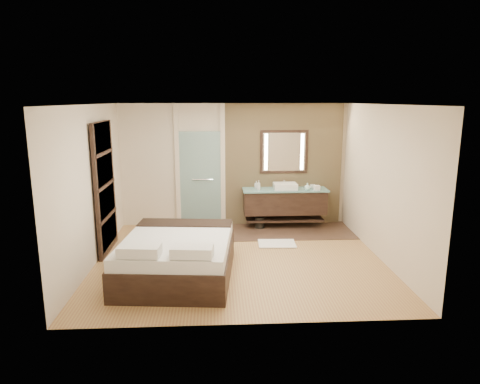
{
  "coord_description": "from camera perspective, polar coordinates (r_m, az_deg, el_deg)",
  "views": [
    {
      "loc": [
        -0.38,
        -7.16,
        2.78
      ],
      "look_at": [
        0.04,
        0.6,
        1.09
      ],
      "focal_mm": 32.0,
      "sensor_mm": 36.0,
      "label": 1
    }
  ],
  "objects": [
    {
      "name": "tile_strip",
      "position": [
        9.24,
        3.13,
        -5.24
      ],
      "size": [
        3.8,
        1.3,
        0.01
      ],
      "primitive_type": "cube",
      "color": "#3C2A20",
      "rests_on": "floor"
    },
    {
      "name": "soap_bottle_b",
      "position": [
        9.41,
        2.18,
        0.99
      ],
      "size": [
        0.07,
        0.08,
        0.16
      ],
      "primitive_type": "imported",
      "rotation": [
        0.0,
        0.0,
        0.03
      ],
      "color": "#B2B2B2",
      "rests_on": "vanity"
    },
    {
      "name": "shoji_partition",
      "position": [
        8.18,
        -17.54,
        0.6
      ],
      "size": [
        0.06,
        1.2,
        2.4
      ],
      "color": "black",
      "rests_on": "floor"
    },
    {
      "name": "frosted_door",
      "position": [
        9.51,
        -5.3,
        2.29
      ],
      "size": [
        1.1,
        0.12,
        2.7
      ],
      "color": "#BBEDE8",
      "rests_on": "floor"
    },
    {
      "name": "mirror_unit",
      "position": [
        9.5,
        5.89,
        5.35
      ],
      "size": [
        1.06,
        0.04,
        0.96
      ],
      "color": "black",
      "rests_on": "stone_wall"
    },
    {
      "name": "stone_wall",
      "position": [
        9.59,
        5.8,
        3.61
      ],
      "size": [
        2.6,
        0.08,
        2.7
      ],
      "primitive_type": "cube",
      "color": "tan",
      "rests_on": "floor"
    },
    {
      "name": "waste_bin",
      "position": [
        9.44,
        2.62,
        -4.09
      ],
      "size": [
        0.25,
        0.25,
        0.26
      ],
      "primitive_type": "cylinder",
      "rotation": [
        0.0,
        0.0,
        -0.27
      ],
      "color": "black",
      "rests_on": "floor"
    },
    {
      "name": "cup",
      "position": [
        9.5,
        9.65,
        0.72
      ],
      "size": [
        0.14,
        0.14,
        0.09
      ],
      "primitive_type": "imported",
      "rotation": [
        0.0,
        0.0,
        0.24
      ],
      "color": "silver",
      "rests_on": "vanity"
    },
    {
      "name": "bath_mat",
      "position": [
        8.46,
        4.93,
        -6.86
      ],
      "size": [
        0.74,
        0.53,
        0.02
      ],
      "primitive_type": "cube",
      "rotation": [
        0.0,
        0.0,
        -0.04
      ],
      "color": "white",
      "rests_on": "floor"
    },
    {
      "name": "bed",
      "position": [
        6.94,
        -8.31,
        -8.51
      ],
      "size": [
        1.87,
        2.25,
        0.81
      ],
      "rotation": [
        0.0,
        0.0,
        -0.1
      ],
      "color": "black",
      "rests_on": "floor"
    },
    {
      "name": "soap_bottle_c",
      "position": [
        9.32,
        8.96,
        0.73
      ],
      "size": [
        0.15,
        0.15,
        0.16
      ],
      "primitive_type": "imported",
      "rotation": [
        0.0,
        0.0,
        -0.24
      ],
      "color": "silver",
      "rests_on": "vanity"
    },
    {
      "name": "soap_bottle_a",
      "position": [
        9.24,
        2.5,
        0.92
      ],
      "size": [
        0.1,
        0.1,
        0.21
      ],
      "primitive_type": "imported",
      "rotation": [
        0.0,
        0.0,
        0.35
      ],
      "color": "silver",
      "rests_on": "vanity"
    },
    {
      "name": "tissue_box",
      "position": [
        9.36,
        10.18,
        0.56
      ],
      "size": [
        0.14,
        0.14,
        0.1
      ],
      "primitive_type": "cube",
      "rotation": [
        0.0,
        0.0,
        0.14
      ],
      "color": "silver",
      "rests_on": "vanity"
    },
    {
      "name": "vanity",
      "position": [
        9.46,
        5.97,
        -1.27
      ],
      "size": [
        1.85,
        0.55,
        0.88
      ],
      "color": "black",
      "rests_on": "stone_wall"
    },
    {
      "name": "floor",
      "position": [
        7.69,
        -0.07,
        -8.95
      ],
      "size": [
        5.0,
        5.0,
        0.0
      ],
      "primitive_type": "plane",
      "color": "#A06943",
      "rests_on": "ground"
    }
  ]
}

